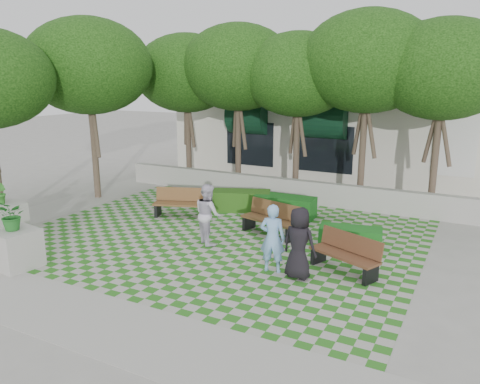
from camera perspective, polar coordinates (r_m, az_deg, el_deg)
The scene contains 18 objects.
ground at distance 13.95m, azimuth -4.72°, elevation -6.67°, with size 90.00×90.00×0.00m, color gray.
lawn at distance 14.74m, azimuth -2.64°, elevation -5.46°, with size 12.00×12.00×0.00m, color #2B721E.
sidewalk_south at distance 10.64m, azimuth -18.83°, elevation -14.16°, with size 16.00×2.00×0.01m, color #9E9B93.
sidewalk_west at distance 19.26m, azimuth -21.47°, elevation -1.82°, with size 2.00×12.00×0.01m, color #9E9B93.
retaining_wall at distance 19.11m, azimuth 5.24°, elevation 0.36°, with size 15.00×0.36×0.90m, color #9E9B93.
bench_east at distance 12.32m, azimuth 12.76°, elevation -7.41°, with size 1.97×1.32×0.99m.
bench_mid at distance 14.85m, azimuth 3.84°, elevation -3.34°, with size 2.07×1.14×1.03m.
bench_west at distance 16.88m, azimuth -7.16°, elevation -1.35°, with size 2.03×1.27×1.01m.
hedge_east at distance 14.09m, azimuth 13.29°, elevation -5.45°, with size 1.78×0.71×0.62m, color #15511A.
hedge_midright at distance 16.83m, azimuth 5.50°, elevation -1.76°, with size 2.14×0.86×0.75m, color #134917.
hedge_midleft at distance 17.51m, azimuth 0.13°, elevation -1.07°, with size 2.16×0.86×0.76m, color #224C14.
planter_front at distance 13.55m, azimuth -25.73°, elevation -5.35°, with size 1.13×1.13×1.81m.
planter_back at distance 16.36m, azimuth -26.83°, elevation -2.89°, with size 1.13×1.13×1.76m.
person_blue at distance 11.93m, azimuth 3.98°, elevation -5.64°, with size 0.65×0.43×1.80m, color #7CAEE2.
person_dark at distance 11.63m, azimuth 7.21°, elevation -6.20°, with size 0.89×0.58×1.81m, color black.
person_white at distance 13.96m, azimuth -3.91°, elevation -2.69°, with size 0.89×0.69×1.82m, color silver.
tree_row at distance 19.16m, azimuth -0.06°, elevation 14.71°, with size 17.70×13.40×7.41m.
building at distance 25.92m, azimuth 14.07°, elevation 8.16°, with size 18.00×8.92×5.15m.
Camera 1 is at (7.07, -11.00, 4.85)m, focal length 35.00 mm.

